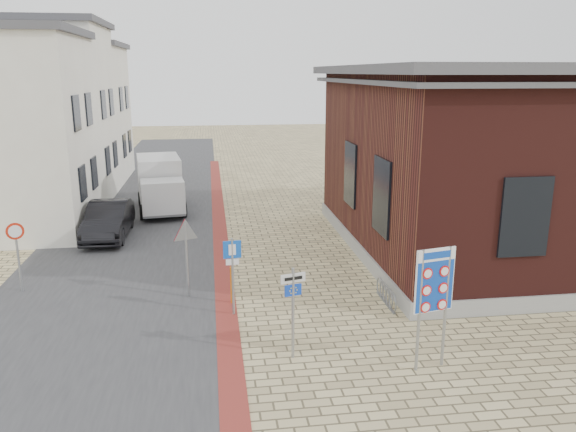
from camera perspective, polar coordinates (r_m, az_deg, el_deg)
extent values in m
plane|color=tan|center=(14.33, 2.23, -12.85)|extent=(120.00, 120.00, 0.00)
cube|color=#38383A|center=(28.48, -14.18, 0.67)|extent=(7.00, 60.00, 0.02)
cube|color=maroon|center=(23.47, -6.90, -1.90)|extent=(0.60, 40.00, 0.02)
cube|color=gray|center=(23.43, 21.26, -2.23)|extent=(12.15, 12.15, 0.50)
cube|color=#421815|center=(22.77, 22.00, 5.64)|extent=(12.00, 12.00, 6.00)
cube|color=#4A4A4F|center=(22.57, 22.77, 13.55)|extent=(13.00, 13.00, 0.30)
cube|color=#4A4A4F|center=(22.57, 22.67, 12.54)|extent=(12.70, 12.70, 0.15)
cube|color=black|center=(17.76, 9.55, 1.98)|extent=(0.12, 1.60, 2.40)
cube|color=black|center=(21.53, 6.39, 4.26)|extent=(0.12, 1.60, 2.40)
cube|color=black|center=(16.30, 22.94, -0.10)|extent=(1.40, 0.12, 2.20)
cube|color=black|center=(24.30, -20.15, 3.18)|extent=(0.10, 1.10, 1.40)
cube|color=black|center=(26.61, -19.11, 4.18)|extent=(0.10, 1.10, 1.40)
cube|color=black|center=(23.95, -20.73, 9.76)|extent=(0.10, 1.10, 1.40)
cube|color=black|center=(26.30, -19.62, 10.19)|extent=(0.10, 1.10, 1.40)
cube|color=silver|center=(31.82, -24.13, 9.28)|extent=(7.00, 6.00, 8.80)
cube|color=#4A4A4F|center=(31.84, -25.00, 17.44)|extent=(7.40, 6.40, 0.30)
cube|color=black|center=(30.11, -17.85, 5.39)|extent=(0.10, 1.10, 1.40)
cube|color=black|center=(32.45, -17.16, 6.05)|extent=(0.10, 1.10, 1.40)
cube|color=black|center=(29.83, -18.27, 10.70)|extent=(0.10, 1.10, 1.40)
cube|color=black|center=(32.19, -17.53, 10.98)|extent=(0.10, 1.10, 1.40)
cube|color=silver|center=(37.64, -21.60, 9.52)|extent=(7.00, 6.00, 8.00)
cube|color=#4A4A4F|center=(37.59, -22.21, 15.82)|extent=(7.40, 6.40, 0.30)
cube|color=black|center=(35.98, -16.29, 6.88)|extent=(0.10, 1.10, 1.40)
cube|color=black|center=(38.34, -15.79, 7.34)|extent=(0.10, 1.10, 1.40)
cube|color=black|center=(35.75, -16.60, 11.33)|extent=(0.10, 1.10, 1.40)
cube|color=black|center=(38.12, -16.08, 11.52)|extent=(0.10, 1.10, 1.40)
torus|color=slate|center=(16.24, 10.58, -8.61)|extent=(0.04, 0.60, 0.60)
torus|color=slate|center=(16.50, 10.25, -8.21)|extent=(0.04, 0.60, 0.60)
torus|color=slate|center=(16.77, 9.93, -7.83)|extent=(0.04, 0.60, 0.60)
torus|color=slate|center=(17.03, 9.63, -7.45)|extent=(0.04, 0.60, 0.60)
torus|color=slate|center=(17.29, 9.33, -7.09)|extent=(0.04, 0.60, 0.60)
cube|color=slate|center=(16.86, 9.90, -8.65)|extent=(0.08, 1.60, 0.04)
imported|color=black|center=(23.97, -17.78, -0.38)|extent=(1.57, 4.42, 1.45)
cube|color=slate|center=(27.85, -12.74, 1.28)|extent=(2.53, 5.06, 0.22)
cube|color=silver|center=(26.03, -12.60, 2.00)|extent=(2.08, 1.77, 1.44)
cube|color=black|center=(25.32, -12.54, 2.28)|extent=(1.70, 0.31, 0.72)
cube|color=silver|center=(28.41, -12.96, 3.93)|extent=(2.40, 3.47, 1.98)
cylinder|color=black|center=(26.43, -14.59, 0.37)|extent=(0.32, 0.74, 0.72)
cylinder|color=black|center=(26.52, -10.52, 0.64)|extent=(0.32, 0.74, 0.72)
cylinder|color=black|center=(29.24, -14.74, 1.68)|extent=(0.32, 0.74, 0.72)
cylinder|color=black|center=(29.32, -11.06, 1.93)|extent=(0.32, 0.74, 0.72)
cylinder|color=gray|center=(12.90, 13.20, -9.44)|extent=(0.07, 0.07, 2.86)
cylinder|color=gray|center=(13.27, 15.72, -8.91)|extent=(0.07, 0.07, 2.86)
cube|color=white|center=(12.83, 14.67, -6.34)|extent=(0.96, 0.26, 1.47)
cube|color=#0E3FAE|center=(12.83, 14.67, -6.34)|extent=(0.93, 0.25, 1.43)
cube|color=white|center=(12.63, 14.84, -3.82)|extent=(0.93, 0.26, 0.28)
cylinder|color=gray|center=(13.23, 0.51, -9.89)|extent=(0.07, 0.07, 2.24)
cube|color=silver|center=(12.89, 0.52, -6.33)|extent=(0.59, 0.19, 0.21)
cube|color=#0F38B7|center=(13.00, 0.51, -7.54)|extent=(0.41, 0.14, 0.27)
cylinder|color=gray|center=(15.53, -5.63, -6.21)|extent=(0.07, 0.07, 2.22)
cube|color=blue|center=(15.27, -5.70, -3.40)|extent=(0.49, 0.09, 0.49)
cube|color=white|center=(15.38, -5.67, -4.67)|extent=(0.36, 0.08, 0.16)
cylinder|color=gray|center=(16.94, -10.25, -4.46)|extent=(0.07, 0.07, 2.30)
cylinder|color=gray|center=(18.94, -25.71, -3.85)|extent=(0.07, 0.07, 2.19)
cylinder|color=red|center=(18.71, -25.99, -1.39)|extent=(0.50, 0.21, 0.52)
cylinder|color=orange|center=(16.47, -5.70, -7.03)|extent=(0.13, 0.13, 1.12)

